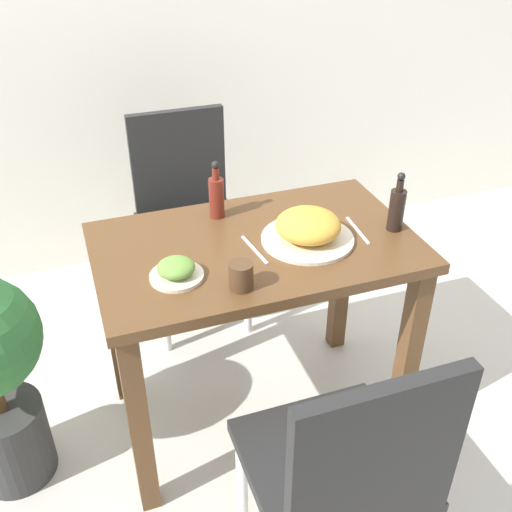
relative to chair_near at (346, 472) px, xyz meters
name	(u,v)px	position (x,y,z in m)	size (l,w,h in m)	color
ground_plane	(256,410)	(0.02, 0.70, -0.51)	(16.00, 16.00, 0.00)	beige
dining_table	(256,279)	(0.02, 0.70, 0.10)	(1.00, 0.61, 0.75)	brown
chair_near	(346,472)	(0.00, 0.00, 0.00)	(0.42, 0.42, 0.90)	black
chair_far	(187,209)	(-0.04, 1.40, 0.00)	(0.42, 0.42, 0.90)	black
food_plate	(308,228)	(0.17, 0.65, 0.28)	(0.29, 0.29, 0.10)	beige
side_plate	(176,270)	(-0.26, 0.59, 0.26)	(0.15, 0.15, 0.06)	beige
drink_cup	(241,276)	(-0.10, 0.49, 0.27)	(0.07, 0.07, 0.08)	#4C331E
sauce_bottle	(397,208)	(0.46, 0.63, 0.31)	(0.05, 0.05, 0.20)	black
condiment_bottle	(216,195)	(-0.05, 0.90, 0.31)	(0.05, 0.05, 0.20)	maroon
fork_utensil	(254,250)	(0.00, 0.65, 0.24)	(0.03, 0.17, 0.00)	silver
spoon_utensil	(358,230)	(0.35, 0.65, 0.24)	(0.02, 0.17, 0.00)	silver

